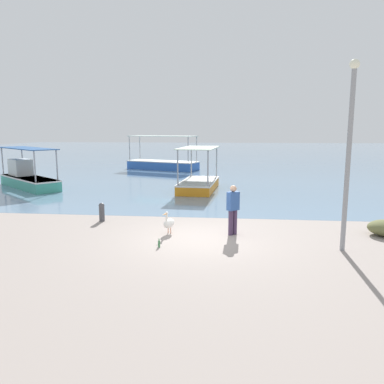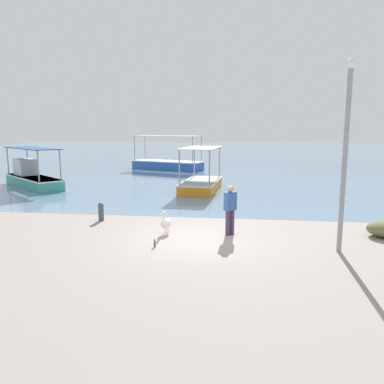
# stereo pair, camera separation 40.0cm
# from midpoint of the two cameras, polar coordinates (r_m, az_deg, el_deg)

# --- Properties ---
(ground) EXTENTS (120.00, 120.00, 0.00)m
(ground) POSITION_cam_midpoint_polar(r_m,az_deg,el_deg) (12.27, 0.14, -7.17)
(ground) COLOR gray
(harbor_water) EXTENTS (110.00, 90.00, 0.00)m
(harbor_water) POSITION_cam_midpoint_polar(r_m,az_deg,el_deg) (59.81, 4.79, 6.05)
(harbor_water) COLOR #6684A1
(harbor_water) RESTS_ON ground
(fishing_boat_near_right) EXTENTS (2.28, 4.78, 2.50)m
(fishing_boat_near_right) POSITION_cam_midpoint_polar(r_m,az_deg,el_deg) (21.99, 0.51, 1.53)
(fishing_boat_near_right) COLOR orange
(fishing_boat_near_right) RESTS_ON harbor_water
(fishing_boat_outer) EXTENTS (6.76, 4.07, 2.99)m
(fishing_boat_outer) POSITION_cam_midpoint_polar(r_m,az_deg,el_deg) (33.72, -4.83, 4.41)
(fishing_boat_outer) COLOR blue
(fishing_boat_outer) RESTS_ON harbor_water
(fishing_boat_center) EXTENTS (5.43, 4.91, 2.43)m
(fishing_boat_center) POSITION_cam_midpoint_polar(r_m,az_deg,el_deg) (25.26, -24.20, 2.07)
(fishing_boat_center) COLOR teal
(fishing_boat_center) RESTS_ON harbor_water
(pelican) EXTENTS (0.45, 0.78, 0.80)m
(pelican) POSITION_cam_midpoint_polar(r_m,az_deg,el_deg) (12.82, -4.44, -4.72)
(pelican) COLOR #E0997A
(pelican) RESTS_ON ground
(lamp_post) EXTENTS (0.28, 0.28, 5.41)m
(lamp_post) POSITION_cam_midpoint_polar(r_m,az_deg,el_deg) (11.42, 21.90, 6.53)
(lamp_post) COLOR gray
(lamp_post) RESTS_ON ground
(mooring_bollard) EXTENTS (0.22, 0.22, 0.73)m
(mooring_bollard) POSITION_cam_midpoint_polar(r_m,az_deg,el_deg) (14.97, -14.34, -2.88)
(mooring_bollard) COLOR #47474C
(mooring_bollard) RESTS_ON ground
(fisherman_standing) EXTENTS (0.45, 0.43, 1.69)m
(fisherman_standing) POSITION_cam_midpoint_polar(r_m,az_deg,el_deg) (12.60, 5.36, -2.51)
(fisherman_standing) COLOR #432F4E
(fisherman_standing) RESTS_ON ground
(glass_bottle) EXTENTS (0.07, 0.07, 0.27)m
(glass_bottle) POSITION_cam_midpoint_polar(r_m,az_deg,el_deg) (11.47, -6.05, -7.86)
(glass_bottle) COLOR #3F7F4C
(glass_bottle) RESTS_ON ground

